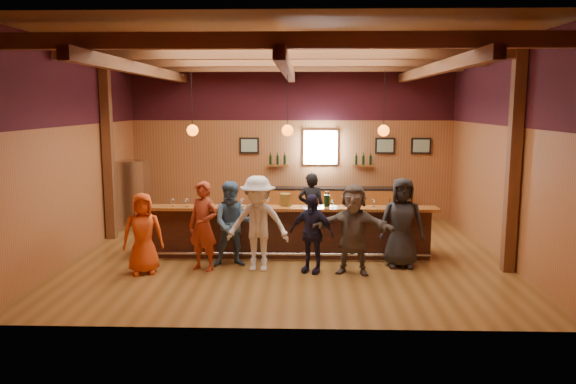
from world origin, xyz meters
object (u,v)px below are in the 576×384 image
Objects in this scene: customer_orange at (143,233)px; ice_bucket at (285,200)px; back_bar_cabinet at (334,204)px; customer_dark at (402,223)px; customer_navy at (311,233)px; customer_redvest at (203,226)px; bartender at (311,209)px; bottle_a at (326,200)px; customer_denim at (233,224)px; customer_brown at (353,229)px; customer_white at (258,224)px; bar_counter at (289,231)px; stainless_fridge at (134,195)px.

ice_bucket is (2.70, 1.25, 0.45)m from customer_orange.
back_bar_cabinet is 15.24× the size of ice_bucket.
customer_navy is at bearing -164.64° from customer_dark.
customer_orange is at bearing -142.52° from customer_redvest.
bottle_a is (0.29, -1.12, 0.39)m from bartender.
customer_denim is 2.42m from customer_brown.
customer_navy is at bearing -106.49° from bottle_a.
customer_redvest is 6.72× the size of ice_bucket.
customer_white reaches higher than back_bar_cabinet.
customer_redvest is 1.02× the size of customer_denim.
back_bar_cabinet is 2.82m from bartender.
customer_orange is at bearing -167.31° from customer_brown.
ice_bucket is (-0.56, -1.09, 0.40)m from bartender.
customer_navy is at bearing -21.74° from customer_denim.
customer_dark is at bearing 11.20° from customer_white.
customer_navy is at bearing -13.04° from customer_orange.
bartender is at bearing 112.78° from customer_navy.
customer_dark is 5.42× the size of bottle_a.
bottle_a is (-0.49, 1.12, 0.37)m from customer_brown.
customer_navy is at bearing -173.42° from customer_brown.
bar_counter is at bearing 160.83° from customer_dark.
bartender reaches higher than bar_counter.
customer_brown is (1.85, -0.16, -0.07)m from customer_white.
customer_orange is 2.22m from customer_white.
customer_brown is at bearing -18.67° from customer_denim.
ice_bucket reaches higher than back_bar_cabinet.
stainless_fridge reaches higher than bartender.
back_bar_cabinet is 11.99× the size of bottle_a.
customer_denim is 0.99× the size of customer_brown.
customer_brown is at bearing -66.46° from bottle_a.
bottle_a is at bearing 46.04° from customer_redvest.
bartender is at bearing 137.83° from customer_dark.
back_bar_cabinet is at bearing 71.66° from bar_counter.
bottle_a is (2.43, 0.96, 0.36)m from customer_redvest.
customer_redvest is at bearing 49.71° from bartender.
bottle_a is (1.89, 0.66, 0.38)m from customer_denim.
stainless_fridge reaches higher than customer_navy.
bartender reaches higher than customer_navy.
back_bar_cabinet is 5.58m from customer_redvest.
bottle_a is (3.55, 1.22, 0.45)m from customer_orange.
customer_orange reaches higher than bottle_a.
ice_bucket reaches higher than bar_counter.
customer_orange is 3.01m from ice_bucket.
customer_brown is at bearing 114.67° from bartender.
stainless_fridge is 1.02× the size of customer_redvest.
customer_denim is (-2.27, -4.50, 0.39)m from back_bar_cabinet.
customer_navy is 1.86m from customer_dark.
ice_bucket is (-1.24, -3.80, 0.77)m from back_bar_cabinet.
bottle_a is (4.91, -2.72, 0.34)m from stainless_fridge.
customer_orange is at bearing -155.08° from ice_bucket.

